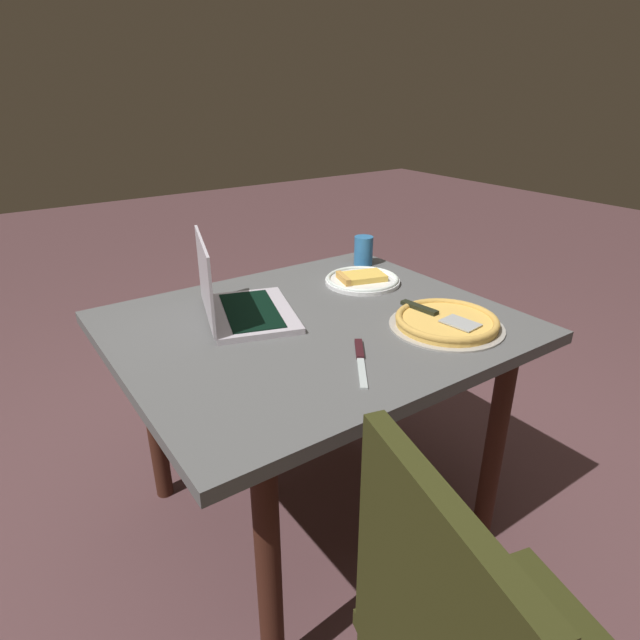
# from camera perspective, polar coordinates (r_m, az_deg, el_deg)

# --- Properties ---
(ground_plane) EXTENTS (12.00, 12.00, 0.00)m
(ground_plane) POSITION_cam_1_polar(r_m,az_deg,el_deg) (1.99, -0.55, -20.13)
(ground_plane) COLOR brown
(dining_table) EXTENTS (1.14, 0.97, 0.75)m
(dining_table) POSITION_cam_1_polar(r_m,az_deg,el_deg) (1.61, -0.64, -3.20)
(dining_table) COLOR #525353
(dining_table) RESTS_ON ground_plane
(laptop) EXTENTS (0.35, 0.41, 0.25)m
(laptop) POSITION_cam_1_polar(r_m,az_deg,el_deg) (1.59, -9.05, 1.94)
(laptop) COLOR #B7AFBB
(laptop) RESTS_ON dining_table
(pizza_plate) EXTENTS (0.26, 0.26, 0.04)m
(pizza_plate) POSITION_cam_1_polar(r_m,az_deg,el_deg) (1.87, 4.57, 4.40)
(pizza_plate) COLOR white
(pizza_plate) RESTS_ON dining_table
(pizza_tray) EXTENTS (0.33, 0.33, 0.04)m
(pizza_tray) POSITION_cam_1_polar(r_m,az_deg,el_deg) (1.56, 13.54, -0.16)
(pizza_tray) COLOR #A6A199
(pizza_tray) RESTS_ON dining_table
(table_knife) EXTENTS (0.16, 0.21, 0.01)m
(table_knife) POSITION_cam_1_polar(r_m,az_deg,el_deg) (1.36, 4.39, -4.07)
(table_knife) COLOR #B0BEBD
(table_knife) RESTS_ON dining_table
(drink_cup) EXTENTS (0.07, 0.07, 0.11)m
(drink_cup) POSITION_cam_1_polar(r_m,az_deg,el_deg) (2.06, 4.73, 7.53)
(drink_cup) COLOR teal
(drink_cup) RESTS_ON dining_table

